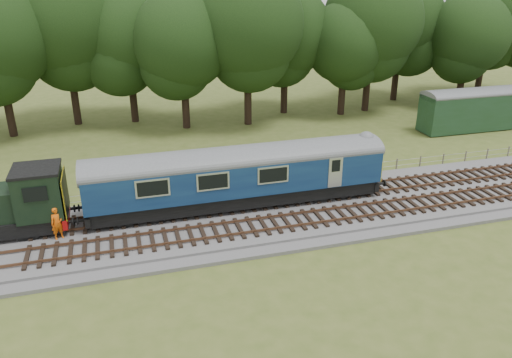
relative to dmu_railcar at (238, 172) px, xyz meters
name	(u,v)px	position (x,y,z in m)	size (l,w,h in m)	color
ground	(320,210)	(4.93, -1.40, -2.61)	(120.00, 120.00, 0.00)	#46551F
ballast	(320,208)	(4.93, -1.40, -2.43)	(70.00, 7.00, 0.35)	#4C4C4F
track_north	(312,195)	(4.93, 0.00, -2.19)	(67.20, 2.40, 0.21)	black
track_south	(331,215)	(4.93, -3.00, -2.19)	(67.20, 2.40, 0.21)	black
fence	(295,183)	(4.93, 3.10, -2.61)	(64.00, 0.12, 1.00)	#6B6054
tree_line	(235,118)	(4.93, 20.60, -2.61)	(70.00, 8.00, 18.00)	black
dmu_railcar	(238,172)	(0.00, 0.00, 0.00)	(18.05, 2.86, 3.88)	black
worker	(57,223)	(-10.39, -1.27, -1.33)	(0.68, 0.45, 1.86)	#E85D0C
parked_coach	(496,105)	(27.62, 10.50, -0.45)	(15.04, 2.69, 3.84)	#19371B
shed	(467,110)	(25.63, 11.89, -1.14)	(3.95, 3.95, 2.89)	#19371B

